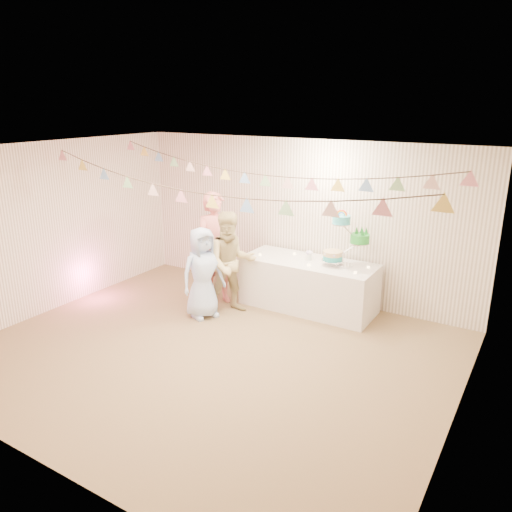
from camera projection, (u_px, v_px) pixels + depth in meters
The scene contains 24 objects.
floor at pixel (211, 353), 6.55m from camera, with size 6.00×6.00×0.00m, color brown.
ceiling at pixel (205, 152), 5.77m from camera, with size 6.00×6.00×0.00m, color silver.
back_wall at pixel (299, 219), 8.20m from camera, with size 6.00×6.00×0.00m, color white.
front_wall at pixel (28, 337), 4.13m from camera, with size 6.00×6.00×0.00m, color white.
left_wall at pixel (51, 228), 7.65m from camera, with size 5.00×5.00×0.00m, color white.
right_wall at pixel (466, 309), 4.67m from camera, with size 5.00×5.00×0.00m, color white.
table at pixel (308, 285), 7.85m from camera, with size 2.09×0.84×0.78m, color white.
cake_stand at pixel (345, 243), 7.39m from camera, with size 0.72×0.42×0.80m, color silver, non-canonical shape.
cake_bottom at pixel (333, 262), 7.51m from camera, with size 0.31×0.31×0.15m, color teal, non-canonical shape.
cake_middle at pixel (359, 246), 7.39m from camera, with size 0.27×0.27×0.22m, color green, non-canonical shape.
cake_top_tier at pixel (341, 228), 7.33m from camera, with size 0.25×0.25×0.19m, color #3FBCC6, non-canonical shape.
platter at pixel (272, 257), 8.02m from camera, with size 0.31×0.31×0.02m, color white.
posy at pixel (309, 257), 7.78m from camera, with size 0.13×0.13×0.15m, color white, non-canonical shape.
person_adult_a at pixel (216, 249), 7.94m from camera, with size 0.66×0.44×1.82m, color #D77570.
person_adult_b at pixel (231, 263), 7.59m from camera, with size 0.78×0.60×1.60m, color tan.
person_child at pixel (203, 273), 7.46m from camera, with size 0.68×0.44×1.40m, color #B1CEFB.
bunting_back at pixel (255, 164), 6.74m from camera, with size 5.60×1.10×0.40m, color pink, non-canonical shape.
bunting_front at pixel (196, 178), 5.69m from camera, with size 5.60×0.90×0.36m, color #72A5E5, non-canonical shape.
tealight_0 at pixel (260, 255), 8.01m from camera, with size 0.04×0.04×0.03m, color #FFD88C.
tealight_1 at pixel (294, 254), 8.05m from camera, with size 0.04×0.04×0.03m, color #FFD88C.
tealight_2 at pixel (309, 265), 7.50m from camera, with size 0.04×0.04×0.03m, color #FFD88C.
tealight_3 at pixel (336, 260), 7.74m from camera, with size 0.04×0.04×0.03m, color #FFD88C.
tealight_4 at pixel (355, 272), 7.18m from camera, with size 0.04×0.04×0.03m, color #FFD88C.
tealight_5 at pixel (368, 267), 7.41m from camera, with size 0.04×0.04×0.03m, color #FFD88C.
Camera 1 is at (3.56, -4.71, 3.17)m, focal length 35.00 mm.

